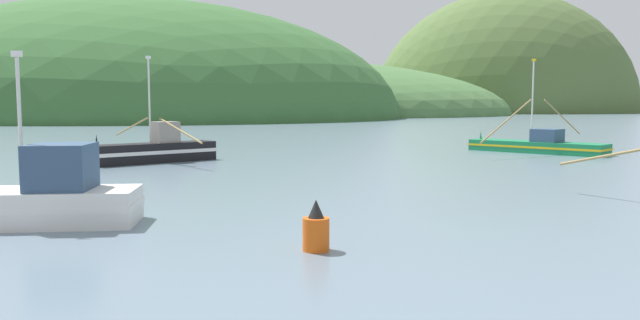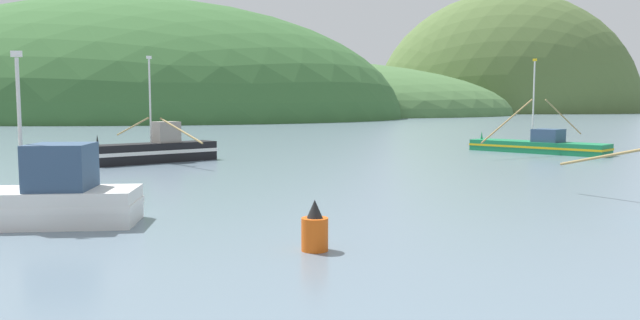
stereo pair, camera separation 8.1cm
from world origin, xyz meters
The scene contains 7 objects.
hill_mid_right centered at (6.43, 216.63, 0.00)m, with size 161.78×129.43×38.28m, color #47703D.
hill_far_right centered at (-36.40, 165.59, 0.00)m, with size 143.12×114.49×62.10m, color #386633.
hill_mid_left centered at (106.58, 259.41, 0.00)m, with size 117.75×94.20×105.73m, color #516B38.
fishing_boat_black centered at (-11.16, 39.39, 0.85)m, with size 8.13×10.70×7.14m.
fishing_boat_white centered at (-11.73, 18.01, 0.87)m, with size 7.28×2.42×5.66m.
fishing_boat_green centered at (18.33, 44.22, 0.61)m, with size 14.01×11.79×7.59m.
channel_buoy centered at (-2.83, 13.61, 0.57)m, with size 0.73×0.73×1.40m.
Camera 1 is at (-4.45, -2.41, 3.98)m, focal length 33.93 mm.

